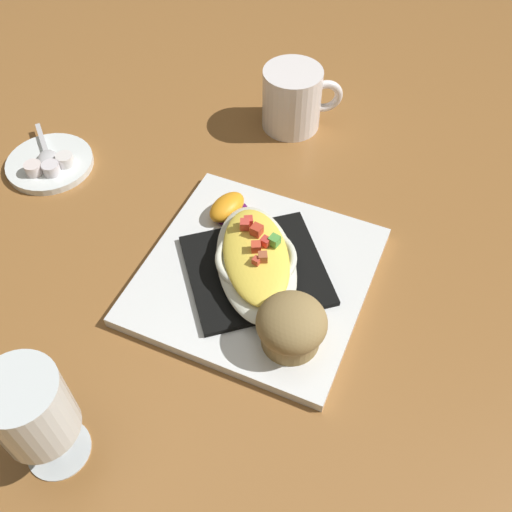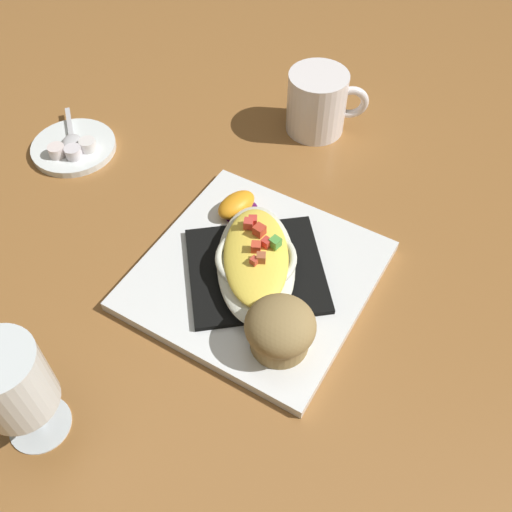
% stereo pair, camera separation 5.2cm
% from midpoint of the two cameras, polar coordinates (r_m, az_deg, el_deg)
% --- Properties ---
extents(ground_plane, '(2.60, 2.60, 0.00)m').
position_cam_midpoint_polar(ground_plane, '(0.71, 2.12, -2.35)').
color(ground_plane, '#966131').
extents(square_plate, '(0.29, 0.29, 0.01)m').
position_cam_midpoint_polar(square_plate, '(0.70, 2.13, -2.01)').
color(square_plate, white).
rests_on(square_plate, ground_plane).
extents(folded_napkin, '(0.22, 0.22, 0.01)m').
position_cam_midpoint_polar(folded_napkin, '(0.69, 2.16, -1.48)').
color(folded_napkin, black).
rests_on(folded_napkin, square_plate).
extents(gratin_dish, '(0.20, 0.18, 0.05)m').
position_cam_midpoint_polar(gratin_dish, '(0.68, 2.22, -0.41)').
color(gratin_dish, silver).
rests_on(gratin_dish, folded_napkin).
extents(muffin, '(0.08, 0.08, 0.06)m').
position_cam_midpoint_polar(muffin, '(0.62, 4.83, -7.28)').
color(muffin, olive).
rests_on(muffin, square_plate).
extents(orange_garnish, '(0.06, 0.05, 0.03)m').
position_cam_midpoint_polar(orange_garnish, '(0.75, 0.14, 4.84)').
color(orange_garnish, '#511456').
rests_on(orange_garnish, square_plate).
extents(coffee_mug, '(0.09, 0.11, 0.09)m').
position_cam_midpoint_polar(coffee_mug, '(0.89, 7.79, 14.40)').
color(coffee_mug, white).
rests_on(coffee_mug, ground_plane).
extents(stemmed_glass, '(0.07, 0.07, 0.14)m').
position_cam_midpoint_polar(stemmed_glass, '(0.57, -20.41, -11.95)').
color(stemmed_glass, white).
rests_on(stemmed_glass, ground_plane).
extents(creamer_saucer, '(0.12, 0.12, 0.01)m').
position_cam_midpoint_polar(creamer_saucer, '(0.90, -15.89, 10.19)').
color(creamer_saucer, white).
rests_on(creamer_saucer, ground_plane).
extents(spoon, '(0.07, 0.09, 0.01)m').
position_cam_midpoint_polar(spoon, '(0.90, -16.06, 10.86)').
color(spoon, silver).
rests_on(spoon, creamer_saucer).
extents(creamer_cup_0, '(0.02, 0.02, 0.02)m').
position_cam_midpoint_polar(creamer_cup_0, '(0.88, -17.34, 9.80)').
color(creamer_cup_0, white).
rests_on(creamer_cup_0, creamer_saucer).
extents(creamer_cup_1, '(0.02, 0.02, 0.02)m').
position_cam_midpoint_polar(creamer_cup_1, '(0.87, -15.88, 9.71)').
color(creamer_cup_1, white).
rests_on(creamer_cup_1, creamer_saucer).
extents(creamer_cup_2, '(0.02, 0.02, 0.02)m').
position_cam_midpoint_polar(creamer_cup_2, '(0.88, -14.56, 10.46)').
color(creamer_cup_2, white).
rests_on(creamer_cup_2, creamer_saucer).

